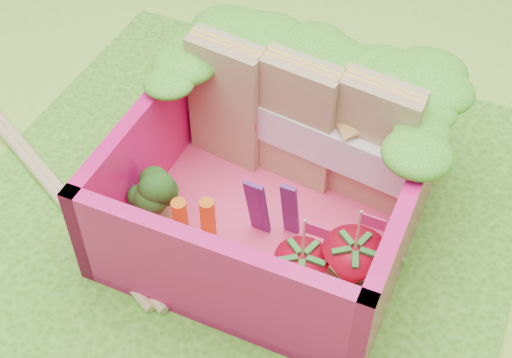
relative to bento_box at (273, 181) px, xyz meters
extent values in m
plane|color=#88D83D|center=(-0.17, -0.01, -0.31)|extent=(14.00, 14.00, 0.00)
cube|color=#488E20|center=(-0.17, -0.01, -0.29)|extent=(2.60, 2.60, 0.03)
cube|color=#FE4075|center=(0.00, 0.00, -0.25)|extent=(1.30, 1.30, 0.05)
cube|color=#DD1269|center=(0.00, 0.61, 0.00)|extent=(1.30, 0.07, 0.55)
cube|color=#DD1269|center=(0.00, -0.61, 0.00)|extent=(1.30, 0.07, 0.55)
cube|color=#DD1269|center=(-0.61, 0.00, 0.00)|extent=(0.07, 1.30, 0.55)
cube|color=#DD1269|center=(0.61, 0.00, 0.00)|extent=(0.07, 1.30, 0.55)
ellipsoid|color=#1F7E16|center=(-0.50, 0.58, 0.33)|extent=(0.30, 0.30, 0.11)
ellipsoid|color=#1F7E16|center=(-0.39, 0.58, 0.33)|extent=(0.30, 0.30, 0.11)
ellipsoid|color=#1F7E16|center=(-0.28, 0.58, 0.33)|extent=(0.30, 0.30, 0.11)
ellipsoid|color=#1F7E16|center=(-0.17, 0.58, 0.33)|extent=(0.30, 0.30, 0.11)
ellipsoid|color=#1F7E16|center=(-0.06, 0.58, 0.33)|extent=(0.30, 0.30, 0.11)
ellipsoid|color=#1F7E16|center=(0.06, 0.58, 0.33)|extent=(0.30, 0.30, 0.11)
ellipsoid|color=#1F7E16|center=(0.17, 0.58, 0.33)|extent=(0.30, 0.30, 0.11)
ellipsoid|color=#1F7E16|center=(0.28, 0.58, 0.33)|extent=(0.30, 0.30, 0.11)
ellipsoid|color=#1F7E16|center=(0.39, 0.58, 0.33)|extent=(0.30, 0.30, 0.11)
ellipsoid|color=#1F7E16|center=(0.50, 0.58, 0.33)|extent=(0.30, 0.30, 0.11)
ellipsoid|color=#1F7E16|center=(-0.58, 0.10, 0.33)|extent=(0.27, 0.27, 0.10)
ellipsoid|color=#1F7E16|center=(-0.58, 0.24, 0.33)|extent=(0.27, 0.27, 0.10)
ellipsoid|color=#1F7E16|center=(-0.58, 0.38, 0.33)|extent=(0.27, 0.27, 0.10)
ellipsoid|color=#1F7E16|center=(-0.58, 0.52, 0.33)|extent=(0.27, 0.27, 0.10)
ellipsoid|color=#1F7E16|center=(0.58, 0.10, 0.33)|extent=(0.27, 0.27, 0.10)
ellipsoid|color=#1F7E16|center=(0.58, 0.24, 0.33)|extent=(0.27, 0.27, 0.10)
ellipsoid|color=#1F7E16|center=(0.58, 0.38, 0.33)|extent=(0.27, 0.27, 0.10)
ellipsoid|color=#1F7E16|center=(0.58, 0.52, 0.33)|extent=(0.27, 0.27, 0.10)
cube|color=tan|center=(-0.37, 0.31, 0.11)|extent=(0.39, 0.20, 0.67)
cube|color=tan|center=(0.00, 0.31, 0.11)|extent=(0.39, 0.20, 0.67)
cube|color=tan|center=(0.37, 0.31, 0.11)|extent=(0.39, 0.20, 0.67)
cube|color=silver|center=(0.00, 0.31, 0.07)|extent=(1.21, 0.33, 0.20)
cylinder|color=#76AB53|center=(-0.46, -0.27, -0.15)|extent=(0.12, 0.12, 0.15)
ellipsoid|color=#164F15|center=(-0.46, -0.27, -0.02)|extent=(0.31, 0.31, 0.12)
cylinder|color=orange|center=(-0.31, -0.31, -0.10)|extent=(0.07, 0.07, 0.25)
cylinder|color=orange|center=(-0.20, -0.26, -0.10)|extent=(0.07, 0.07, 0.26)
cube|color=#411753|center=(-0.02, -0.15, -0.04)|extent=(0.07, 0.03, 0.38)
cube|color=#411753|center=(0.00, -0.15, -0.04)|extent=(0.07, 0.02, 0.38)
cube|color=#411753|center=(0.13, -0.10, -0.04)|extent=(0.07, 0.02, 0.38)
cone|color=red|center=(0.28, -0.35, -0.11)|extent=(0.23, 0.23, 0.23)
cylinder|color=tan|center=(0.28, -0.35, 0.13)|extent=(0.01, 0.01, 0.24)
cube|color=#D12269|center=(0.33, -0.35, 0.21)|extent=(0.10, 0.01, 0.06)
cone|color=red|center=(0.47, -0.26, -0.09)|extent=(0.27, 0.27, 0.27)
cylinder|color=tan|center=(0.47, -0.26, 0.16)|extent=(0.01, 0.01, 0.24)
cube|color=#D12269|center=(0.52, -0.26, 0.24)|extent=(0.10, 0.01, 0.06)
cube|color=green|center=(0.50, -0.09, -0.20)|extent=(0.32, 0.19, 0.05)
cube|color=green|center=(0.50, -0.26, -0.20)|extent=(0.31, 0.22, 0.05)
cube|color=green|center=(0.21, -0.33, -0.20)|extent=(0.27, 0.28, 0.05)
cube|color=#DCAE78|center=(-1.28, -0.17, -0.25)|extent=(2.05, 1.08, 0.05)
cube|color=#DCAE78|center=(-1.23, -0.16, -0.25)|extent=(2.05, 1.08, 0.05)
camera|label=1|loc=(0.82, -2.04, 2.35)|focal=50.00mm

